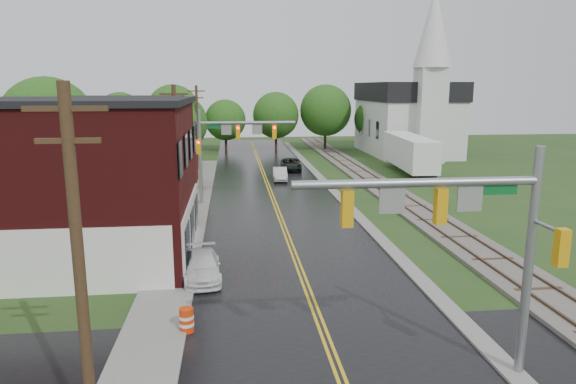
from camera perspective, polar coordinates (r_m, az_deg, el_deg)
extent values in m
cube|color=black|center=(42.83, -1.85, -0.32)|extent=(10.00, 90.00, 0.02)
cube|color=gray|center=(48.38, 4.07, 1.05)|extent=(0.80, 70.00, 0.12)
cube|color=gray|center=(37.95, -10.64, -2.08)|extent=(2.40, 50.00, 0.12)
cube|color=#4A100F|center=(28.76, -25.03, 0.79)|extent=(14.00, 10.00, 8.00)
cube|color=silver|center=(27.86, -10.70, -3.91)|extent=(0.10, 9.50, 3.00)
cube|color=black|center=(28.35, -25.76, 9.05)|extent=(14.30, 10.30, 0.30)
cube|color=tan|center=(38.99, -17.76, 2.72)|extent=(8.00, 7.00, 6.40)
cube|color=#3F0F0C|center=(47.74, -14.42, 3.24)|extent=(7.00, 6.00, 4.40)
cube|color=silver|center=(70.90, 12.94, 7.01)|extent=(10.00, 16.00, 7.00)
cube|color=black|center=(70.70, 13.12, 10.81)|extent=(10.40, 16.40, 2.40)
cube|color=silver|center=(63.28, 15.40, 8.18)|extent=(3.20, 3.20, 11.00)
cone|color=silver|center=(63.54, 15.91, 17.21)|extent=(4.40, 4.40, 9.00)
cube|color=#59544C|center=(49.39, 9.33, 1.26)|extent=(3.20, 80.00, 0.20)
cube|color=#4C3828|center=(49.18, 8.53, 1.41)|extent=(0.10, 80.00, 0.12)
cube|color=#4C3828|center=(49.56, 10.14, 1.43)|extent=(0.10, 80.00, 0.12)
cylinder|color=gray|center=(17.18, 25.17, -7.38)|extent=(0.28, 0.28, 7.20)
cylinder|color=gray|center=(14.97, 14.19, 1.00)|extent=(7.20, 0.26, 0.26)
cube|color=orange|center=(15.37, 16.58, -1.52)|extent=(0.32, 0.30, 1.05)
cube|color=orange|center=(14.54, 6.58, -1.85)|extent=(0.32, 0.30, 1.05)
cube|color=gray|center=(15.68, 19.53, -0.71)|extent=(0.75, 0.06, 0.75)
cube|color=gray|center=(14.83, 11.49, -0.94)|extent=(0.75, 0.06, 0.75)
cube|color=#0C5926|center=(15.96, 21.92, 0.24)|extent=(1.40, 0.04, 0.30)
cylinder|color=gray|center=(39.21, -9.74, 3.75)|extent=(0.28, 0.28, 7.20)
cylinder|color=gray|center=(38.89, -4.53, 7.67)|extent=(7.20, 0.26, 0.26)
cube|color=orange|center=(38.93, -5.58, 6.62)|extent=(0.32, 0.30, 1.05)
cube|color=orange|center=(39.06, -1.54, 6.69)|extent=(0.32, 0.30, 1.05)
cube|color=gray|center=(38.91, -6.87, 6.89)|extent=(0.75, 0.06, 0.75)
cube|color=gray|center=(38.95, -3.45, 6.95)|extent=(0.75, 0.06, 0.75)
cube|color=#0C5926|center=(38.90, -7.94, 7.23)|extent=(1.40, 0.04, 0.30)
sphere|color=#FF0C0C|center=(38.72, -5.58, 7.08)|extent=(0.20, 0.20, 0.20)
cylinder|color=#382616|center=(13.07, -22.11, -8.80)|extent=(0.28, 0.28, 9.00)
cube|color=#382616|center=(12.32, -23.50, 8.50)|extent=(1.80, 0.12, 0.12)
cube|color=#382616|center=(12.37, -23.24, 5.26)|extent=(1.40, 0.12, 0.12)
cylinder|color=#382616|center=(34.25, -12.28, 4.04)|extent=(0.28, 0.28, 9.00)
cube|color=#382616|center=(33.97, -12.57, 10.58)|extent=(1.80, 0.12, 0.12)
cube|color=#382616|center=(33.99, -12.52, 9.40)|extent=(1.40, 0.12, 0.12)
cylinder|color=#382616|center=(56.06, -10.01, 7.00)|extent=(0.28, 0.28, 9.00)
cube|color=#382616|center=(55.89, -10.16, 10.98)|extent=(1.80, 0.12, 0.12)
cube|color=#382616|center=(55.90, -10.13, 10.27)|extent=(1.40, 0.12, 0.12)
cylinder|color=black|center=(46.76, -24.65, 1.77)|extent=(0.36, 0.36, 3.42)
sphere|color=#244F16|center=(46.30, -25.09, 6.87)|extent=(7.60, 7.60, 7.60)
sphere|color=#244F16|center=(45.78, -24.46, 6.04)|extent=(5.32, 5.32, 5.32)
cylinder|color=black|center=(53.42, -17.90, 2.99)|extent=(0.36, 0.36, 2.70)
sphere|color=#244F16|center=(53.06, -18.12, 6.51)|extent=(6.00, 6.00, 6.00)
sphere|color=#244F16|center=(52.59, -17.53, 5.93)|extent=(4.20, 4.20, 4.20)
cylinder|color=black|center=(58.54, -11.94, 4.10)|extent=(0.36, 0.36, 2.88)
sphere|color=#244F16|center=(58.20, -12.09, 7.54)|extent=(6.40, 6.40, 6.40)
sphere|color=#244F16|center=(57.78, -11.51, 6.98)|extent=(4.48, 4.48, 4.48)
imported|color=black|center=(55.17, 0.33, 3.07)|extent=(2.46, 4.78, 1.29)
imported|color=silver|center=(49.23, -0.90, 1.99)|extent=(1.48, 3.81, 1.24)
imported|color=white|center=(24.61, -9.49, -8.18)|extent=(1.96, 4.20, 1.19)
cube|color=black|center=(50.52, 14.95, 1.60)|extent=(2.07, 1.33, 0.80)
cylinder|color=gray|center=(57.64, 12.22, 2.93)|extent=(0.16, 0.16, 0.80)
cube|color=white|center=(54.51, 13.32, 4.44)|extent=(3.48, 12.42, 3.07)
cylinder|color=red|center=(19.73, -11.21, -13.81)|extent=(0.68, 0.68, 0.93)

